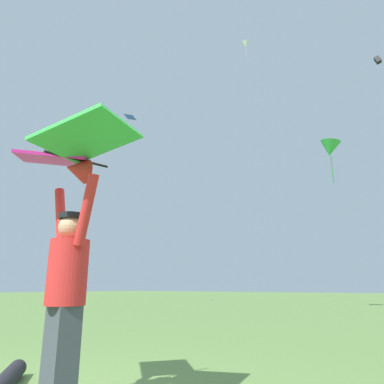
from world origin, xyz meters
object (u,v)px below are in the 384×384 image
object	(u,v)px
held_stunt_kite	(71,155)
distant_kite_black_high_left	(378,60)
distant_kite_green_low_right	(330,149)
kite_flyer_person	(66,291)
spare_kite_bag	(7,380)
distant_kite_blue_low_left	(130,117)
distant_kite_white_mid_right	(246,45)

from	to	relation	value
held_stunt_kite	distant_kite_black_high_left	bearing A→B (deg)	90.62
held_stunt_kite	distant_kite_black_high_left	xyz separation A→B (m)	(-0.34, 30.95, 18.79)
distant_kite_green_low_right	distant_kite_black_high_left	xyz separation A→B (m)	(0.98, 16.19, 13.65)
kite_flyer_person	spare_kite_bag	distance (m)	1.31
distant_kite_blue_low_left	spare_kite_bag	bearing A→B (deg)	-46.64
distant_kite_white_mid_right	spare_kite_bag	world-z (taller)	distant_kite_white_mid_right
kite_flyer_person	distant_kite_green_low_right	size ratio (longest dim) A/B	0.91
held_stunt_kite	spare_kite_bag	xyz separation A→B (m)	(-0.99, 0.18, -2.08)
spare_kite_bag	kite_flyer_person	bearing A→B (deg)	-6.52
held_stunt_kite	distant_kite_white_mid_right	xyz separation A→B (m)	(-8.92, 21.73, 18.60)
kite_flyer_person	distant_kite_black_high_left	bearing A→B (deg)	90.65
held_stunt_kite	distant_kite_black_high_left	size ratio (longest dim) A/B	2.08
kite_flyer_person	held_stunt_kite	distance (m)	1.23
kite_flyer_person	distant_kite_blue_low_left	xyz separation A→B (m)	(-12.19, 11.96, 10.18)
distant_kite_white_mid_right	spare_kite_bag	distance (m)	30.90
distant_kite_blue_low_left	distant_kite_white_mid_right	bearing A→B (deg)	71.47
held_stunt_kite	distant_kite_blue_low_left	xyz separation A→B (m)	(-12.17, 12.03, 8.96)
distant_kite_green_low_right	distant_kite_black_high_left	distance (m)	21.20
distant_kite_green_low_right	distant_kite_black_high_left	size ratio (longest dim) A/B	2.66
held_stunt_kite	distant_kite_blue_low_left	world-z (taller)	distant_kite_blue_low_left
kite_flyer_person	held_stunt_kite	world-z (taller)	held_stunt_kite
distant_kite_blue_low_left	distant_kite_white_mid_right	size ratio (longest dim) A/B	0.57
kite_flyer_person	distant_kite_black_high_left	xyz separation A→B (m)	(-0.35, 30.88, 20.02)
distant_kite_blue_low_left	spare_kite_bag	xyz separation A→B (m)	(11.19, -11.85, -11.03)
kite_flyer_person	distant_kite_green_low_right	distance (m)	16.07
distant_kite_green_low_right	distant_kite_black_high_left	bearing A→B (deg)	86.53
kite_flyer_person	spare_kite_bag	world-z (taller)	kite_flyer_person
held_stunt_kite	distant_kite_white_mid_right	world-z (taller)	distant_kite_white_mid_right
kite_flyer_person	held_stunt_kite	xyz separation A→B (m)	(-0.01, -0.07, 1.23)
distant_kite_blue_low_left	distant_kite_white_mid_right	world-z (taller)	distant_kite_white_mid_right
distant_kite_green_low_right	distant_kite_white_mid_right	xyz separation A→B (m)	(-7.60, 6.97, 13.45)
distant_kite_black_high_left	distant_kite_blue_low_left	bearing A→B (deg)	-122.03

